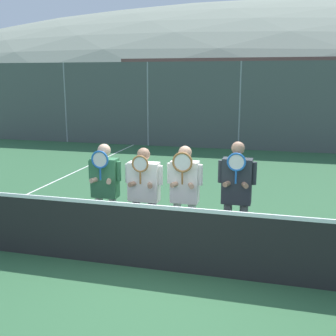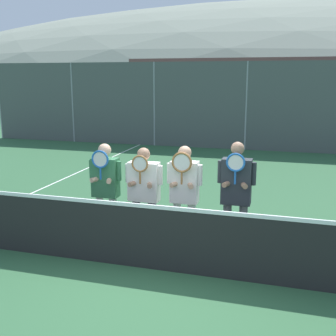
# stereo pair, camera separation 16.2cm
# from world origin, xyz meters

# --- Properties ---
(ground_plane) EXTENTS (120.00, 120.00, 0.00)m
(ground_plane) POSITION_xyz_m (0.00, 0.00, 0.00)
(ground_plane) COLOR #2D5B38
(hill_distant) EXTENTS (122.33, 67.96, 23.79)m
(hill_distant) POSITION_xyz_m (0.00, 57.19, 0.00)
(hill_distant) COLOR gray
(hill_distant) RESTS_ON ground_plane
(clubhouse_building) EXTENTS (16.58, 5.50, 3.69)m
(clubhouse_building) POSITION_xyz_m (1.29, 19.29, 1.87)
(clubhouse_building) COLOR tan
(clubhouse_building) RESTS_ON ground_plane
(fence_back) EXTENTS (22.01, 0.06, 3.33)m
(fence_back) POSITION_xyz_m (0.00, 10.74, 1.66)
(fence_back) COLOR gray
(fence_back) RESTS_ON ground_plane
(tennis_net) EXTENTS (11.54, 0.09, 1.09)m
(tennis_net) POSITION_xyz_m (0.00, 0.00, 0.51)
(tennis_net) COLOR gray
(tennis_net) RESTS_ON ground_plane
(court_line_left_sideline) EXTENTS (0.05, 16.00, 0.01)m
(court_line_left_sideline) POSITION_xyz_m (-4.29, 3.00, 0.00)
(court_line_left_sideline) COLOR white
(court_line_left_sideline) RESTS_ON ground_plane
(player_leftmost) EXTENTS (0.57, 0.34, 1.72)m
(player_leftmost) POSITION_xyz_m (-1.24, 0.74, 1.02)
(player_leftmost) COLOR white
(player_leftmost) RESTS_ON ground_plane
(player_center_left) EXTENTS (0.63, 0.34, 1.68)m
(player_center_left) POSITION_xyz_m (-0.56, 0.74, 1.00)
(player_center_left) COLOR #232838
(player_center_left) RESTS_ON ground_plane
(player_center_right) EXTENTS (0.57, 0.34, 1.74)m
(player_center_right) POSITION_xyz_m (0.11, 0.75, 1.03)
(player_center_right) COLOR white
(player_center_right) RESTS_ON ground_plane
(player_rightmost) EXTENTS (0.58, 0.34, 1.84)m
(player_rightmost) POSITION_xyz_m (0.92, 0.74, 1.08)
(player_rightmost) COLOR #56565B
(player_rightmost) RESTS_ON ground_plane
(car_far_left) EXTENTS (4.59, 2.08, 1.86)m
(car_far_left) POSITION_xyz_m (-7.16, 14.27, 0.94)
(car_far_left) COLOR slate
(car_far_left) RESTS_ON ground_plane
(car_left_of_center) EXTENTS (4.48, 2.04, 1.83)m
(car_left_of_center) POSITION_xyz_m (-2.12, 13.95, 0.93)
(car_left_of_center) COLOR #B2B7BC
(car_left_of_center) RESTS_ON ground_plane
(car_center) EXTENTS (4.68, 1.99, 1.65)m
(car_center) POSITION_xyz_m (2.96, 14.32, 0.86)
(car_center) COLOR black
(car_center) RESTS_ON ground_plane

